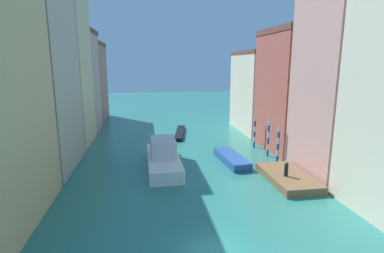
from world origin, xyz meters
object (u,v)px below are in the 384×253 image
at_px(motorboat_0, 231,159).
at_px(gondola_black, 180,133).
at_px(waterfront_dock, 288,177).
at_px(person_on_dock, 286,169).
at_px(mooring_pole_2, 255,130).
at_px(mooring_pole_0, 278,143).
at_px(mooring_pole_1, 268,136).
at_px(vaporetto_white, 163,158).

bearing_deg(motorboat_0, gondola_black, 106.15).
bearing_deg(waterfront_dock, person_on_dock, -132.48).
height_order(mooring_pole_2, motorboat_0, mooring_pole_2).
bearing_deg(mooring_pole_2, motorboat_0, -130.06).
distance_m(waterfront_dock, mooring_pole_2, 12.11).
xyz_separation_m(mooring_pole_2, motorboat_0, (-4.80, -5.70, -1.84)).
bearing_deg(motorboat_0, person_on_dock, -64.27).
xyz_separation_m(mooring_pole_0, gondola_black, (-9.33, 14.93, -1.98)).
distance_m(person_on_dock, mooring_pole_1, 8.55).
relative_size(waterfront_dock, vaporetto_white, 0.70).
relative_size(mooring_pole_1, gondola_black, 0.52).
distance_m(person_on_dock, motorboat_0, 7.51).
bearing_deg(vaporetto_white, motorboat_0, 3.96).
bearing_deg(mooring_pole_0, mooring_pole_1, 95.74).
distance_m(mooring_pole_0, vaporetto_white, 12.91).
bearing_deg(mooring_pole_0, gondola_black, 122.00).
bearing_deg(person_on_dock, motorboat_0, 115.73).
xyz_separation_m(person_on_dock, mooring_pole_1, (1.73, 8.32, 1.01)).
bearing_deg(gondola_black, motorboat_0, -73.85).
xyz_separation_m(waterfront_dock, motorboat_0, (-3.69, 6.21, 0.05)).
relative_size(mooring_pole_0, vaporetto_white, 0.42).
relative_size(mooring_pole_0, mooring_pole_1, 0.93).
height_order(waterfront_dock, gondola_black, waterfront_dock).
bearing_deg(waterfront_dock, mooring_pole_0, 75.14).
relative_size(waterfront_dock, person_on_dock, 4.88).
bearing_deg(gondola_black, person_on_dock, -70.66).
bearing_deg(person_on_dock, gondola_black, 109.34).
bearing_deg(person_on_dock, mooring_pole_1, 78.28).
distance_m(mooring_pole_1, vaporetto_white, 12.89).
bearing_deg(gondola_black, vaporetto_white, -103.36).
height_order(person_on_dock, vaporetto_white, vaporetto_white).
distance_m(vaporetto_white, gondola_black, 15.30).
bearing_deg(mooring_pole_2, mooring_pole_0, -86.52).
height_order(mooring_pole_1, vaporetto_white, mooring_pole_1).
distance_m(mooring_pole_0, gondola_black, 17.72).
distance_m(mooring_pole_1, gondola_black, 15.80).
bearing_deg(waterfront_dock, vaporetto_white, 153.48).
bearing_deg(motorboat_0, mooring_pole_1, 17.98).
distance_m(waterfront_dock, vaporetto_white, 12.73).
bearing_deg(motorboat_0, mooring_pole_2, 49.94).
bearing_deg(mooring_pole_2, person_on_dock, -97.18).
relative_size(mooring_pole_0, gondola_black, 0.48).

